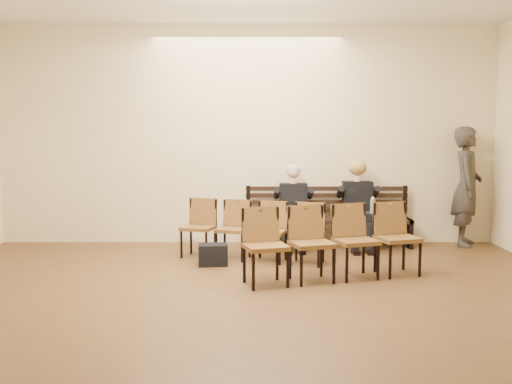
# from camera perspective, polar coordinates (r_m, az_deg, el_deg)

# --- Properties ---
(ground) EXTENTS (10.00, 10.00, 0.00)m
(ground) POSITION_cam_1_polar(r_m,az_deg,el_deg) (4.60, -1.84, -17.06)
(ground) COLOR brown
(ground) RESTS_ON ground
(room_walls) EXTENTS (8.02, 10.01, 3.51)m
(room_walls) POSITION_cam_1_polar(r_m,az_deg,el_deg) (5.07, -1.66, 14.33)
(room_walls) COLOR #F6E5B0
(room_walls) RESTS_ON ground
(bench) EXTENTS (2.60, 0.90, 0.45)m
(bench) POSITION_cam_1_polar(r_m,az_deg,el_deg) (9.09, 7.19, -4.03)
(bench) COLOR black
(bench) RESTS_ON ground
(seated_man) EXTENTS (0.53, 0.73, 1.26)m
(seated_man) POSITION_cam_1_polar(r_m,az_deg,el_deg) (8.86, 3.77, -1.60)
(seated_man) COLOR black
(seated_man) RESTS_ON ground
(seated_woman) EXTENTS (0.56, 0.77, 1.30)m
(seated_woman) POSITION_cam_1_polar(r_m,az_deg,el_deg) (8.98, 10.18, -1.47)
(seated_woman) COLOR black
(seated_woman) RESTS_ON ground
(laptop) EXTENTS (0.32, 0.25, 0.23)m
(laptop) POSITION_cam_1_polar(r_m,az_deg,el_deg) (8.71, 3.89, -2.18)
(laptop) COLOR #B5B5B9
(laptop) RESTS_ON bench
(water_bottle) EXTENTS (0.08, 0.08, 0.25)m
(water_bottle) POSITION_cam_1_polar(r_m,az_deg,el_deg) (8.74, 11.57, -2.18)
(water_bottle) COLOR silver
(water_bottle) RESTS_ON bench
(bag) EXTENTS (0.41, 0.30, 0.29)m
(bag) POSITION_cam_1_polar(r_m,az_deg,el_deg) (7.81, -4.32, -6.27)
(bag) COLOR black
(bag) RESTS_ON ground
(passerby) EXTENTS (0.77, 0.93, 2.18)m
(passerby) POSITION_cam_1_polar(r_m,az_deg,el_deg) (9.61, 20.35, 1.37)
(passerby) COLOR #332F2A
(passerby) RESTS_ON ground
(chair_row_front) EXTENTS (2.09, 1.04, 0.84)m
(chair_row_front) POSITION_cam_1_polar(r_m,az_deg,el_deg) (8.03, -0.49, -3.89)
(chair_row_front) COLOR brown
(chair_row_front) RESTS_ON ground
(chair_row_back) EXTENTS (2.29, 1.13, 0.92)m
(chair_row_back) POSITION_cam_1_polar(r_m,az_deg,el_deg) (7.04, 7.82, -5.04)
(chair_row_back) COLOR brown
(chair_row_back) RESTS_ON ground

